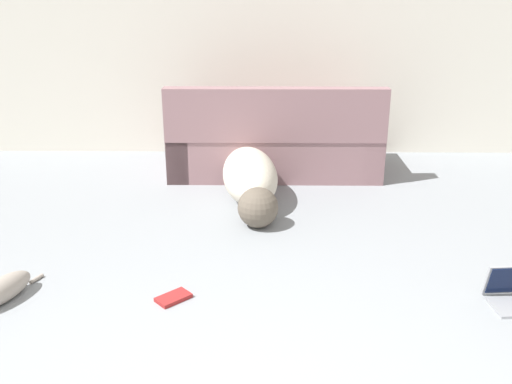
# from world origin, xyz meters

# --- Properties ---
(wall_back) EXTENTS (7.28, 0.06, 2.72)m
(wall_back) POSITION_xyz_m (0.00, 4.46, 1.36)
(wall_back) COLOR silver
(wall_back) RESTS_ON ground_plane
(couch) EXTENTS (1.97, 0.90, 0.88)m
(couch) POSITION_xyz_m (0.25, 3.75, 0.27)
(couch) COLOR gray
(couch) RESTS_ON ground_plane
(dog) EXTENTS (0.57, 1.48, 0.42)m
(dog) POSITION_xyz_m (0.05, 2.94, 0.20)
(dog) COLOR beige
(dog) RESTS_ON ground_plane
(book_red) EXTENTS (0.22, 0.22, 0.02)m
(book_red) POSITION_xyz_m (-0.37, 1.38, 0.01)
(book_red) COLOR maroon
(book_red) RESTS_ON ground_plane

